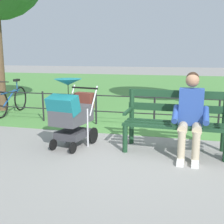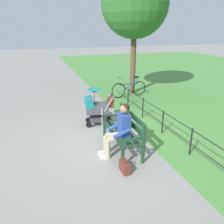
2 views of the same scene
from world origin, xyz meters
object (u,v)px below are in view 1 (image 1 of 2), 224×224
(stroller, at_px, (71,112))
(bicycle, at_px, (11,100))
(park_bench, at_px, (176,119))
(person_on_bench, at_px, (191,113))

(stroller, height_order, bicycle, stroller)
(park_bench, xyz_separation_m, stroller, (1.68, 0.25, 0.07))
(stroller, bearing_deg, person_on_bench, -179.28)
(stroller, bearing_deg, park_bench, -171.63)
(stroller, relative_size, bicycle, 0.69)
(person_on_bench, height_order, bicycle, person_on_bench)
(park_bench, relative_size, stroller, 1.41)
(bicycle, bearing_deg, stroller, 139.76)
(park_bench, height_order, stroller, stroller)
(person_on_bench, distance_m, stroller, 1.90)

